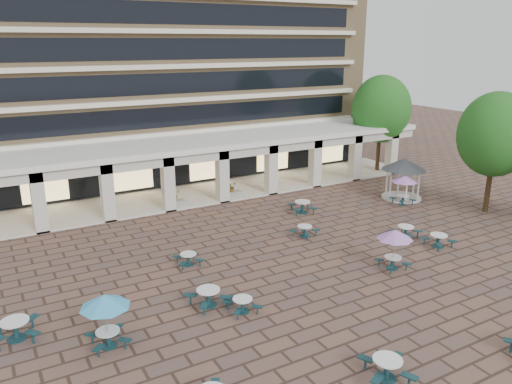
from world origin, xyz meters
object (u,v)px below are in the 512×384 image
picnic_table_2 (387,367)px  planter_right (232,191)px  picnic_table_1 (243,304)px  planter_left (174,200)px  gazebo (404,169)px

picnic_table_2 → planter_right: bearing=99.6°
picnic_table_1 → planter_left: 15.61m
gazebo → planter_left: size_ratio=2.22×
gazebo → planter_left: 17.31m
gazebo → picnic_table_1: bearing=-154.3°
planter_left → planter_right: (4.62, -0.00, -0.07)m
picnic_table_1 → planter_right: size_ratio=1.03×
picnic_table_1 → gazebo: bearing=27.7°
planter_right → gazebo: bearing=-29.8°
picnic_table_1 → picnic_table_2: size_ratio=0.71×
picnic_table_2 → planter_left: planter_left is taller
gazebo → planter_right: 13.18m
picnic_table_1 → gazebo: 20.63m
picnic_table_2 → planter_right: 22.49m
picnic_table_1 → gazebo: gazebo is taller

